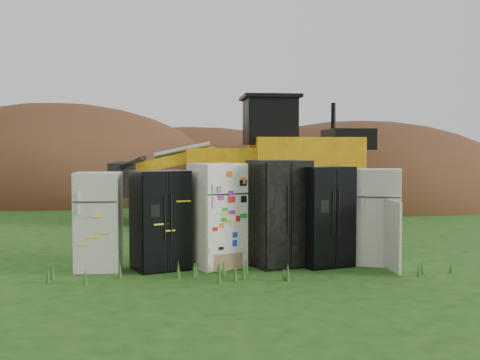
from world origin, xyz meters
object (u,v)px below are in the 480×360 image
Objects in this scene: fridge_dark_mid at (279,213)px; fridge_open_door at (379,216)px; fridge_black_right at (324,216)px; fridge_leftmost at (98,222)px; wheel_loader at (239,158)px; fridge_sticker at (217,215)px; fridge_black_side at (160,220)px.

fridge_dark_mid is 1.09× the size of fridge_open_door.
fridge_black_right is at bearing -22.53° from fridge_dark_mid.
fridge_black_right is (3.77, 0.02, 0.04)m from fridge_leftmost.
fridge_open_door is (4.76, 0.05, 0.02)m from fridge_leftmost.
wheel_loader reaches higher than fridge_dark_mid.
fridge_leftmost is at bearing 158.20° from fridge_sticker.
fridge_leftmost is at bearing -158.39° from fridge_open_door.
fridge_sticker is at bearing 161.95° from fridge_dark_mid.
fridge_dark_mid reaches higher than fridge_black_right.
fridge_black_side is at bearing 2.05° from fridge_leftmost.
fridge_black_side is at bearing -158.21° from fridge_open_door.
wheel_loader reaches higher than fridge_black_side.
fridge_open_door is (1.75, -0.02, -0.08)m from fridge_dark_mid.
fridge_black_side is 2.77m from fridge_black_right.
wheel_loader reaches higher than fridge_open_door.
wheel_loader reaches higher than fridge_leftmost.
wheel_loader is (-0.72, 6.54, 0.88)m from fridge_black_right.
fridge_dark_mid reaches higher than fridge_sticker.
fridge_open_door is (0.99, 0.04, -0.02)m from fridge_black_right.
fridge_black_right is 0.24× the size of wheel_loader.
fridge_open_door is 0.23× the size of wheel_loader.
fridge_dark_mid reaches higher than fridge_leftmost.
fridge_dark_mid is at bearing -24.00° from fridge_sticker.
fridge_black_right is at bearing -20.59° from fridge_black_side.
fridge_open_door is 6.78m from wheel_loader.
fridge_leftmost is 1.00m from fridge_black_side.
fridge_black_right reaches higher than fridge_open_door.
fridge_leftmost is 1.95m from fridge_sticker.
fridge_black_side is at bearing -106.84° from wheel_loader.
fridge_dark_mid reaches higher than fridge_black_side.
fridge_dark_mid is at bearing 3.55° from fridge_leftmost.
fridge_leftmost is 0.23× the size of wheel_loader.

